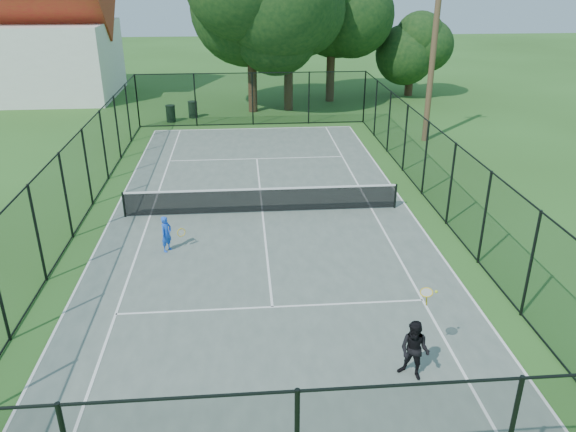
{
  "coord_description": "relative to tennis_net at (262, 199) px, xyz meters",
  "views": [
    {
      "loc": [
        -0.64,
        -19.11,
        8.35
      ],
      "look_at": [
        0.7,
        -3.0,
        1.2
      ],
      "focal_mm": 35.0,
      "sensor_mm": 36.0,
      "label": 1
    }
  ],
  "objects": [
    {
      "name": "player_blue",
      "position": [
        -3.14,
        -2.83,
        0.07
      ],
      "size": [
        0.82,
        0.52,
        1.18
      ],
      "color": "blue",
      "rests_on": "tennis_court"
    },
    {
      "name": "tennis_net",
      "position": [
        0.0,
        0.0,
        0.0
      ],
      "size": [
        10.08,
        0.08,
        0.95
      ],
      "color": "black",
      "rests_on": "tennis_court"
    },
    {
      "name": "tree_far_right",
      "position": [
        11.31,
        20.38,
        2.81
      ],
      "size": [
        4.14,
        4.14,
        5.48
      ],
      "color": "#332114",
      "rests_on": "ground"
    },
    {
      "name": "tennis_court",
      "position": [
        0.0,
        0.0,
        -0.55
      ],
      "size": [
        11.0,
        24.0,
        0.06
      ],
      "primitive_type": "cube",
      "color": "#546259",
      "rests_on": "ground"
    },
    {
      "name": "tree_near_right",
      "position": [
        5.41,
        18.98,
        5.06
      ],
      "size": [
        6.42,
        6.42,
        8.86
      ],
      "color": "#332114",
      "rests_on": "ground"
    },
    {
      "name": "tree_near_mid",
      "position": [
        2.37,
        16.61,
        4.11
      ],
      "size": [
        5.82,
        5.82,
        7.61
      ],
      "color": "#332114",
      "rests_on": "ground"
    },
    {
      "name": "utility_pole",
      "position": [
        8.97,
        9.0,
        3.54
      ],
      "size": [
        1.4,
        0.3,
        8.11
      ],
      "color": "#4C3823",
      "rests_on": "ground"
    },
    {
      "name": "trash_bin_left",
      "position": [
        -4.83,
        14.09,
        -0.08
      ],
      "size": [
        0.58,
        0.58,
        0.98
      ],
      "color": "black",
      "rests_on": "ground"
    },
    {
      "name": "ground",
      "position": [
        0.0,
        0.0,
        -0.58
      ],
      "size": [
        120.0,
        120.0,
        0.0
      ],
      "primitive_type": "plane",
      "color": "#2D551D"
    },
    {
      "name": "trash_bin_right",
      "position": [
        -3.6,
        15.0,
        -0.07
      ],
      "size": [
        0.58,
        0.58,
        1.0
      ],
      "color": "black",
      "rests_on": "ground"
    },
    {
      "name": "tree_near_left",
      "position": [
        0.09,
        16.3,
        5.64
      ],
      "size": [
        7.74,
        7.74,
        10.1
      ],
      "color": "#332114",
      "rests_on": "ground"
    },
    {
      "name": "player_black",
      "position": [
        2.92,
        -9.44,
        0.2
      ],
      "size": [
        1.01,
        0.99,
        2.02
      ],
      "color": "black",
      "rests_on": "tennis_court"
    },
    {
      "name": "fence",
      "position": [
        0.0,
        0.0,
        0.92
      ],
      "size": [
        13.1,
        26.1,
        3.0
      ],
      "color": "black",
      "rests_on": "ground"
    }
  ]
}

